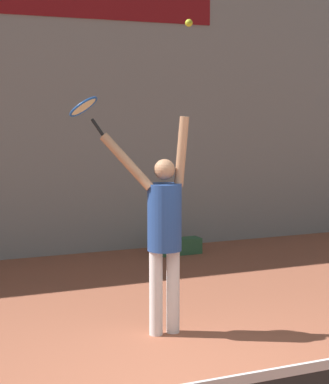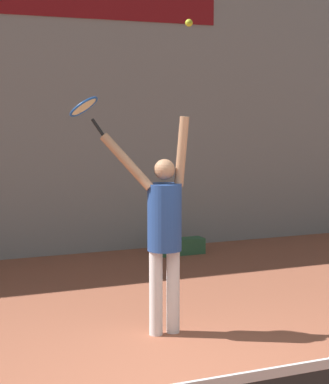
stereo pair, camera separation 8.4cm
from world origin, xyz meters
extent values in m
cube|color=gray|center=(0.00, 5.77, 2.50)|extent=(18.00, 0.10, 5.00)
cylinder|color=white|center=(0.10, 1.62, 0.42)|extent=(0.13, 0.13, 0.83)
cylinder|color=white|center=(0.28, 1.62, 0.42)|extent=(0.13, 0.13, 0.83)
cylinder|color=#26478C|center=(0.19, 1.62, 1.16)|extent=(0.33, 0.33, 0.65)
sphere|color=tan|center=(0.19, 1.62, 1.62)|extent=(0.20, 0.20, 0.20)
cylinder|color=tan|center=(0.36, 1.60, 1.79)|extent=(0.17, 0.16, 0.68)
cylinder|color=tan|center=(-0.14, 1.76, 1.69)|extent=(0.47, 0.41, 0.55)
cylinder|color=black|center=(-0.36, 1.95, 2.02)|extent=(0.13, 0.12, 0.18)
torus|color=#1E51A5|center=(-0.48, 2.04, 2.22)|extent=(0.41, 0.42, 0.21)
cylinder|color=beige|center=(-0.48, 2.04, 2.22)|extent=(0.35, 0.35, 0.16)
sphere|color=#CCDB2D|center=(0.42, 1.57, 3.00)|extent=(0.07, 0.07, 0.07)
cube|color=#33663F|center=(1.92, 5.05, 0.12)|extent=(0.76, 0.26, 0.24)
camera|label=1|loc=(-2.50, -4.44, 2.16)|focal=65.00mm
camera|label=2|loc=(-2.43, -4.47, 2.16)|focal=65.00mm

